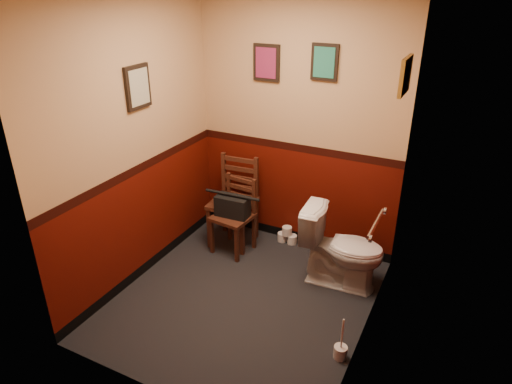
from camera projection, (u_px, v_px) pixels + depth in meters
floor at (244, 299)px, 4.26m from camera, size 2.20×2.40×0.00m
wall_back at (298, 125)px, 4.65m from camera, size 2.20×0.00×2.70m
wall_front at (147, 232)px, 2.71m from camera, size 2.20×0.00×2.70m
wall_left at (135, 144)px, 4.12m from camera, size 0.00×2.40×2.70m
wall_right at (379, 191)px, 3.23m from camera, size 0.00×2.40×2.70m
grab_bar at (376, 224)px, 3.62m from camera, size 0.05×0.56×0.06m
framed_print_back_a at (266, 63)px, 4.51m from camera, size 0.28×0.04×0.36m
framed_print_back_b at (325, 62)px, 4.25m from camera, size 0.26×0.04×0.34m
framed_print_left at (138, 87)px, 3.98m from camera, size 0.04×0.30×0.38m
framed_print_right at (405, 76)px, 3.42m from camera, size 0.04×0.34×0.28m
toilet at (342, 249)px, 4.32m from camera, size 0.82×0.49×0.78m
toilet_brush at (340, 351)px, 3.58m from camera, size 0.11×0.11×0.38m
chair_left at (234, 201)px, 5.00m from camera, size 0.49×0.49×0.98m
chair_right at (235, 215)px, 4.87m from camera, size 0.42×0.42×0.82m
handbag at (232, 206)px, 4.79m from camera, size 0.36×0.19×0.26m
tp_stack at (287, 236)px, 5.13m from camera, size 0.23×0.12×0.20m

